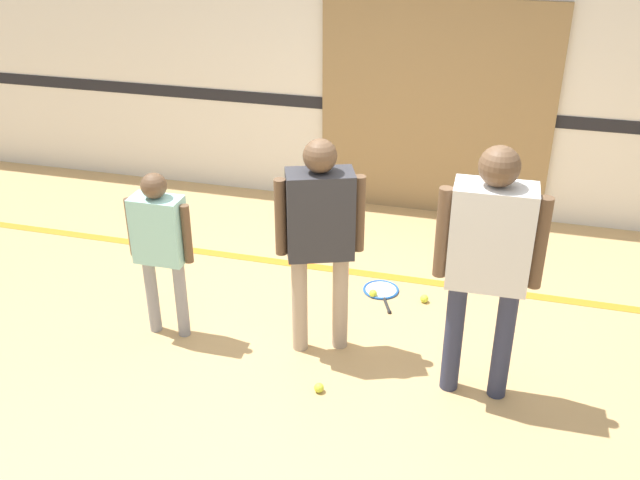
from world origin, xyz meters
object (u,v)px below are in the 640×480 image
racket_spare_on_floor (381,291)px  person_instructor (320,226)px  tennis_ball_near_instructor (319,388)px  tennis_ball_stray_left (424,299)px  person_student_left (160,238)px  person_student_right (489,250)px  tennis_ball_by_spare_racket (373,293)px

racket_spare_on_floor → person_instructor: bearing=-40.7°
racket_spare_on_floor → tennis_ball_near_instructor: bearing=-28.9°
tennis_ball_stray_left → person_instructor: bearing=-129.3°
tennis_ball_near_instructor → person_instructor: bearing=104.4°
person_student_left → person_student_right: size_ratio=0.74×
person_student_left → person_student_right: person_student_right is taller
person_student_right → racket_spare_on_floor: bearing=-53.8°
racket_spare_on_floor → tennis_ball_near_instructor: 1.37m
person_instructor → person_student_left: bearing=164.8°
tennis_ball_near_instructor → tennis_ball_by_spare_racket: same height
person_instructor → racket_spare_on_floor: 1.33m
racket_spare_on_floor → tennis_ball_by_spare_racket: (-0.05, -0.10, 0.02)m
tennis_ball_near_instructor → tennis_ball_stray_left: 1.40m
person_instructor → person_student_left: (-1.14, -0.12, -0.19)m
person_instructor → racket_spare_on_floor: person_instructor is taller
person_student_left → tennis_ball_by_spare_racket: person_student_left is taller
person_student_right → racket_spare_on_floor: size_ratio=3.27×
person_student_left → person_student_right: (2.25, -0.09, 0.27)m
person_instructor → person_student_right: size_ratio=0.92×
person_student_right → tennis_ball_stray_left: (-0.46, 1.01, -1.03)m
person_student_right → person_instructor: bearing=-11.9°
racket_spare_on_floor → tennis_ball_near_instructor: tennis_ball_near_instructor is taller
person_student_left → tennis_ball_by_spare_racket: size_ratio=19.44×
racket_spare_on_floor → person_student_right: bearing=15.3°
person_instructor → person_student_right: 1.14m
racket_spare_on_floor → tennis_ball_stray_left: 0.37m
person_instructor → person_student_left: person_instructor is taller
tennis_ball_near_instructor → tennis_ball_stray_left: bearing=68.0°
person_instructor → racket_spare_on_floor: bearing=50.3°
person_student_right → tennis_ball_by_spare_racket: bearing=-49.4°
tennis_ball_stray_left → tennis_ball_by_spare_racket: bearing=-175.8°
tennis_ball_by_spare_racket → person_student_left: bearing=-147.2°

